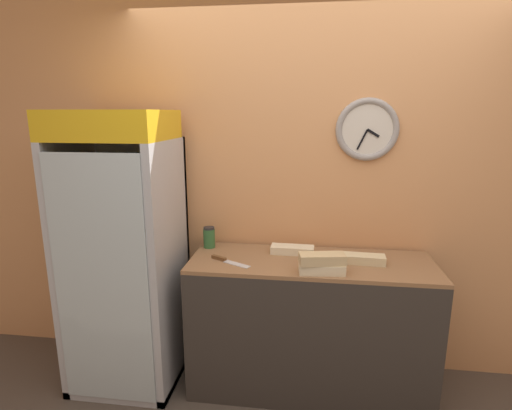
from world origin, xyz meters
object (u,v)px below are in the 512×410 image
Objects in this scene: sandwich_stack_bottom at (322,268)px; condiment_jar at (209,237)px; sandwich_stack_middle at (322,259)px; sandwich_flat_right at (292,250)px; sandwich_flat_left at (363,259)px; beverage_cooler at (127,238)px; chefs_knife at (225,260)px.

condiment_jar is (-0.77, 0.37, 0.04)m from sandwich_stack_bottom.
sandwich_stack_middle is 0.37m from sandwich_flat_right.
sandwich_flat_left is at bearing 37.19° from sandwich_stack_middle.
sandwich_flat_left is 0.47m from sandwich_flat_right.
condiment_jar reaches higher than sandwich_flat_right.
sandwich_flat_left is at bearing -9.10° from condiment_jar.
beverage_cooler reaches higher than condiment_jar.
sandwich_stack_bottom is (1.30, -0.19, -0.07)m from beverage_cooler.
condiment_jar is (-1.03, 0.17, 0.05)m from sandwich_flat_left.
sandwich_flat_right reaches higher than chefs_knife.
chefs_knife is at bearing 169.33° from sandwich_stack_bottom.
sandwich_stack_bottom reaches higher than chefs_knife.
sandwich_flat_right is (-0.19, 0.32, -0.00)m from sandwich_stack_bottom.
sandwich_flat_right is at bearing -4.73° from condiment_jar.
beverage_cooler is at bearing -173.68° from sandwich_flat_right.
sandwich_stack_bottom is 0.33m from sandwich_flat_left.
sandwich_stack_middle reaches higher than sandwich_flat_left.
sandwich_stack_middle is 1.04× the size of sandwich_flat_left.
chefs_knife is at bearing 169.33° from sandwich_stack_middle.
sandwich_flat_left is 1.86× the size of condiment_jar.
sandwich_stack_middle is (0.00, 0.00, 0.06)m from sandwich_stack_bottom.
sandwich_flat_right is at bearing 165.39° from sandwich_flat_left.
condiment_jar is at bearing 154.59° from sandwich_stack_bottom.
sandwich_flat_left is at bearing 0.20° from beverage_cooler.
sandwich_stack_middle is at bearing 0.00° from sandwich_stack_bottom.
condiment_jar is (-0.58, 0.05, 0.05)m from sandwich_flat_right.
sandwich_stack_bottom is 1.00× the size of chefs_knife.
beverage_cooler reaches higher than chefs_knife.
sandwich_stack_middle is 1.03× the size of chefs_knife.
beverage_cooler is at bearing 173.33° from chefs_knife.
sandwich_stack_bottom is 1.89× the size of condiment_jar.
sandwich_flat_right is at bearing 25.93° from chefs_knife.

